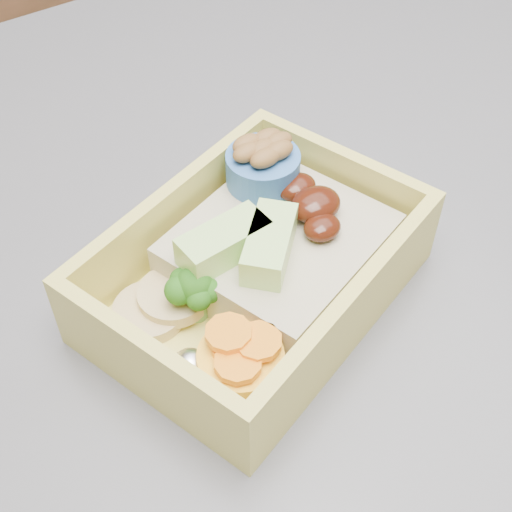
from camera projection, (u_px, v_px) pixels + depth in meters
bento_box at (259, 263)px, 0.40m from camera, size 0.21×0.18×0.07m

